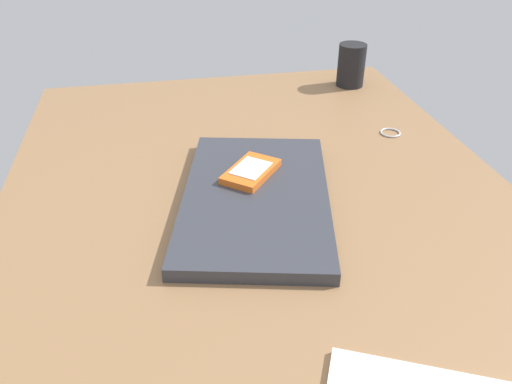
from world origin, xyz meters
The scene contains 5 objects.
desk_surface centered at (0.00, 0.00, 1.50)cm, with size 120.00×80.00×3.00cm, color olive.
laptop_closed centered at (-4.31, -1.25, 4.00)cm, with size 35.82×21.57×2.00cm, color #33353D.
cell_phone_on_laptop centered at (-9.54, -1.05, 5.58)cm, with size 11.41×10.83×1.24cm.
key_ring centered at (-22.84, 28.56, 3.18)cm, with size 3.88×3.88×0.36cm, color silver.
pen_cup centered at (-48.79, 29.66, 7.78)cm, with size 6.22×6.22×9.57cm, color black.
Camera 1 is at (58.33, -13.48, 45.81)cm, focal length 35.62 mm.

